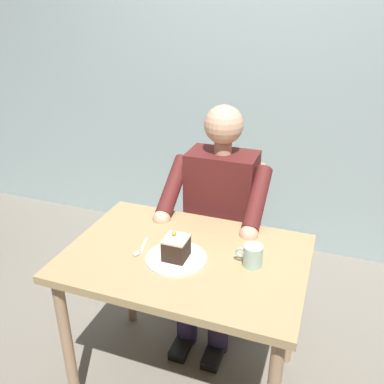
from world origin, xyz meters
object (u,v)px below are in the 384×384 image
(chair, at_px, (224,231))
(dessert_spoon, at_px, (140,250))
(dining_table, at_px, (186,273))
(cake_slice, at_px, (176,248))
(coffee_cup, at_px, (253,255))
(seated_person, at_px, (217,221))

(chair, xyz_separation_m, dessert_spoon, (0.20, 0.68, 0.25))
(chair, bearing_deg, dining_table, 90.00)
(dining_table, distance_m, chair, 0.66)
(dining_table, height_order, cake_slice, cake_slice)
(coffee_cup, relative_size, dessert_spoon, 0.80)
(cake_slice, distance_m, dessert_spoon, 0.18)
(chair, height_order, dessert_spoon, chair)
(dining_table, xyz_separation_m, seated_person, (-0.00, -0.47, 0.01))
(seated_person, relative_size, cake_slice, 11.13)
(dining_table, bearing_deg, dessert_spoon, 12.06)
(seated_person, height_order, coffee_cup, seated_person)
(dessert_spoon, bearing_deg, cake_slice, 177.81)
(coffee_cup, xyz_separation_m, dessert_spoon, (0.48, 0.06, -0.04))
(dining_table, height_order, seated_person, seated_person)
(dining_table, height_order, coffee_cup, coffee_cup)
(seated_person, height_order, dessert_spoon, seated_person)
(cake_slice, distance_m, coffee_cup, 0.32)
(chair, bearing_deg, coffee_cup, 114.73)
(cake_slice, bearing_deg, coffee_cup, -167.45)
(cake_slice, bearing_deg, seated_person, -92.54)
(cake_slice, relative_size, coffee_cup, 1.00)
(dessert_spoon, bearing_deg, chair, -106.14)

